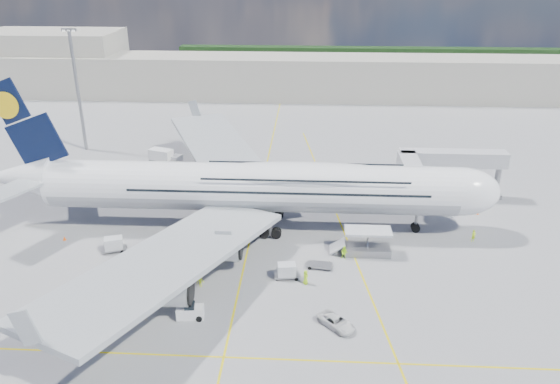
# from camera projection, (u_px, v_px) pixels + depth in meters

# --- Properties ---
(ground) EXTENTS (300.00, 300.00, 0.00)m
(ground) POSITION_uv_depth(u_px,v_px,m) (245.00, 260.00, 75.67)
(ground) COLOR gray
(ground) RESTS_ON ground
(taxi_line_main) EXTENTS (0.25, 220.00, 0.01)m
(taxi_line_main) POSITION_uv_depth(u_px,v_px,m) (245.00, 260.00, 75.67)
(taxi_line_main) COLOR #DBC50B
(taxi_line_main) RESTS_ON ground
(taxi_line_cross) EXTENTS (120.00, 0.25, 0.01)m
(taxi_line_cross) POSITION_uv_depth(u_px,v_px,m) (224.00, 357.00, 57.36)
(taxi_line_cross) COLOR #DBC50B
(taxi_line_cross) RESTS_ON ground
(taxi_line_diag) EXTENTS (14.16, 99.06, 0.01)m
(taxi_line_diag) POSITION_uv_depth(u_px,v_px,m) (343.00, 229.00, 84.12)
(taxi_line_diag) COLOR #DBC50B
(taxi_line_diag) RESTS_ON ground
(airliner) EXTENTS (77.26, 79.15, 23.71)m
(airliner) POSITION_uv_depth(u_px,v_px,m) (253.00, 186.00, 82.08)
(airliner) COLOR white
(airliner) RESTS_ON ground
(jet_bridge) EXTENTS (18.80, 12.10, 8.50)m
(jet_bridge) POSITION_uv_depth(u_px,v_px,m) (437.00, 165.00, 90.60)
(jet_bridge) COLOR #B7B7BC
(jet_bridge) RESTS_ON ground
(cargo_loader) EXTENTS (8.53, 3.20, 3.67)m
(cargo_loader) POSITION_uv_depth(u_px,v_px,m) (366.00, 245.00, 76.97)
(cargo_loader) COLOR silver
(cargo_loader) RESTS_ON ground
(light_mast) EXTENTS (3.00, 0.70, 25.50)m
(light_mast) POSITION_uv_depth(u_px,v_px,m) (78.00, 89.00, 113.66)
(light_mast) COLOR gray
(light_mast) RESTS_ON ground
(terminal) EXTENTS (180.00, 16.00, 12.00)m
(terminal) POSITION_uv_depth(u_px,v_px,m) (282.00, 77.00, 160.28)
(terminal) COLOR #B2AD9E
(terminal) RESTS_ON ground
(hangar) EXTENTS (40.00, 22.00, 18.00)m
(hangar) POSITION_uv_depth(u_px,v_px,m) (55.00, 61.00, 167.22)
(hangar) COLOR #B2AD9E
(hangar) RESTS_ON ground
(tree_line) EXTENTS (160.00, 6.00, 8.00)m
(tree_line) POSITION_uv_depth(u_px,v_px,m) (397.00, 59.00, 200.25)
(tree_line) COLOR #193814
(tree_line) RESTS_ON ground
(dolly_row_a) EXTENTS (3.30, 2.18, 0.45)m
(dolly_row_a) POSITION_uv_depth(u_px,v_px,m) (173.00, 255.00, 76.17)
(dolly_row_a) COLOR gray
(dolly_row_a) RESTS_ON ground
(dolly_row_b) EXTENTS (2.87, 2.19, 0.37)m
(dolly_row_b) POSITION_uv_depth(u_px,v_px,m) (183.00, 274.00, 71.89)
(dolly_row_b) COLOR gray
(dolly_row_b) RESTS_ON ground
(dolly_row_c) EXTENTS (3.80, 2.92, 2.13)m
(dolly_row_c) POSITION_uv_depth(u_px,v_px,m) (153.00, 266.00, 72.07)
(dolly_row_c) COLOR gray
(dolly_row_c) RESTS_ON ground
(dolly_back) EXTENTS (3.75, 2.72, 2.13)m
(dolly_back) POSITION_uv_depth(u_px,v_px,m) (114.00, 244.00, 77.47)
(dolly_back) COLOR gray
(dolly_back) RESTS_ON ground
(dolly_nose_far) EXTENTS (3.40, 2.11, 2.03)m
(dolly_nose_far) POSITION_uv_depth(u_px,v_px,m) (287.00, 271.00, 71.07)
(dolly_nose_far) COLOR gray
(dolly_nose_far) RESTS_ON ground
(dolly_nose_near) EXTENTS (3.61, 2.32, 0.49)m
(dolly_nose_near) POSITION_uv_depth(u_px,v_px,m) (320.00, 265.00, 73.72)
(dolly_nose_near) COLOR gray
(dolly_nose_near) RESTS_ON ground
(baggage_tug) EXTENTS (3.29, 1.81, 1.96)m
(baggage_tug) POSITION_uv_depth(u_px,v_px,m) (190.00, 312.00, 63.22)
(baggage_tug) COLOR white
(baggage_tug) RESTS_ON ground
(catering_truck_inner) EXTENTS (7.77, 4.78, 4.32)m
(catering_truck_inner) POSITION_uv_depth(u_px,v_px,m) (236.00, 181.00, 96.88)
(catering_truck_inner) COLOR gray
(catering_truck_inner) RESTS_ON ground
(catering_truck_outer) EXTENTS (6.73, 4.13, 3.74)m
(catering_truck_outer) POSITION_uv_depth(u_px,v_px,m) (165.00, 159.00, 108.10)
(catering_truck_outer) COLOR gray
(catering_truck_outer) RESTS_ON ground
(service_van) EXTENTS (4.78, 4.85, 1.29)m
(service_van) POSITION_uv_depth(u_px,v_px,m) (336.00, 322.00, 61.80)
(service_van) COLOR silver
(service_van) RESTS_ON ground
(crew_nose) EXTENTS (0.78, 0.67, 1.82)m
(crew_nose) POSITION_uv_depth(u_px,v_px,m) (474.00, 236.00, 80.29)
(crew_nose) COLOR #D1FA1A
(crew_nose) RESTS_ON ground
(crew_loader) EXTENTS (1.13, 0.99, 1.95)m
(crew_loader) POSITION_uv_depth(u_px,v_px,m) (344.00, 253.00, 75.56)
(crew_loader) COLOR #AFF619
(crew_loader) RESTS_ON ground
(crew_wing) EXTENTS (0.62, 1.03, 1.64)m
(crew_wing) POSITION_uv_depth(u_px,v_px,m) (194.00, 264.00, 73.03)
(crew_wing) COLOR #9AEF19
(crew_wing) RESTS_ON ground
(crew_van) EXTENTS (0.78, 1.05, 1.95)m
(crew_van) POSITION_uv_depth(u_px,v_px,m) (306.00, 277.00, 69.82)
(crew_van) COLOR #A6E217
(crew_van) RESTS_ON ground
(crew_tug) EXTENTS (1.14, 0.90, 1.55)m
(crew_tug) POSITION_uv_depth(u_px,v_px,m) (200.00, 282.00, 69.26)
(crew_tug) COLOR #D2F119
(crew_tug) RESTS_ON ground
(cone_nose) EXTENTS (0.39, 0.39, 0.49)m
(cone_nose) POSITION_uv_depth(u_px,v_px,m) (478.00, 213.00, 88.90)
(cone_nose) COLOR #FF5A0D
(cone_nose) RESTS_ON ground
(cone_wing_left_inner) EXTENTS (0.41, 0.41, 0.52)m
(cone_wing_left_inner) POSITION_uv_depth(u_px,v_px,m) (228.00, 180.00, 102.03)
(cone_wing_left_inner) COLOR #FF5A0D
(cone_wing_left_inner) RESTS_ON ground
(cone_wing_left_outer) EXTENTS (0.49, 0.49, 0.62)m
(cone_wing_left_outer) POSITION_uv_depth(u_px,v_px,m) (206.00, 160.00, 111.81)
(cone_wing_left_outer) COLOR #FF5A0D
(cone_wing_left_outer) RESTS_ON ground
(cone_wing_right_inner) EXTENTS (0.50, 0.50, 0.64)m
(cone_wing_right_inner) POSITION_uv_depth(u_px,v_px,m) (218.00, 250.00, 77.58)
(cone_wing_right_inner) COLOR #FF5A0D
(cone_wing_right_inner) RESTS_ON ground
(cone_wing_right_outer) EXTENTS (0.46, 0.46, 0.59)m
(cone_wing_right_outer) POSITION_uv_depth(u_px,v_px,m) (155.00, 299.00, 66.65)
(cone_wing_right_outer) COLOR #FF5A0D
(cone_wing_right_outer) RESTS_ON ground
(cone_tail) EXTENTS (0.49, 0.49, 0.63)m
(cone_tail) POSITION_uv_depth(u_px,v_px,m) (64.00, 238.00, 80.85)
(cone_tail) COLOR #FF5A0D
(cone_tail) RESTS_ON ground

